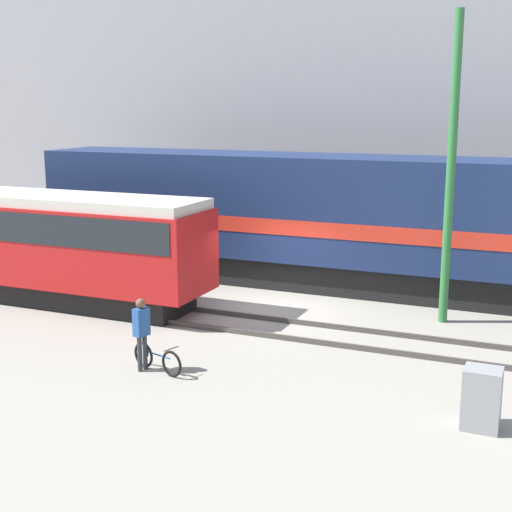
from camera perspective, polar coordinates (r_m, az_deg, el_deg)
ground_plane at (r=21.71m, az=1.28°, el=-4.21°), size 120.00×120.00×0.00m
track_near at (r=19.98m, az=-0.81°, el=-5.44°), size 60.00×1.51×0.14m
track_far at (r=24.65m, az=4.13°, el=-2.10°), size 60.00×1.51×0.14m
building_backdrop at (r=31.96m, az=9.44°, el=15.15°), size 46.34×6.00×15.83m
freight_locomotive at (r=24.13m, az=4.67°, el=3.08°), size 19.62×3.04×5.02m
streetcar at (r=23.02m, az=-16.28°, el=1.20°), size 10.55×2.54×3.39m
bicycle at (r=16.74m, az=-7.89°, el=-8.17°), size 1.52×0.60×0.68m
person at (r=16.66m, az=-9.15°, el=-5.62°), size 0.31×0.41×1.73m
utility_pole_left at (r=20.28m, az=15.32°, el=6.52°), size 0.25×0.25×8.53m
signal_box at (r=14.40m, az=17.61°, el=-10.83°), size 0.70×0.60×1.20m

